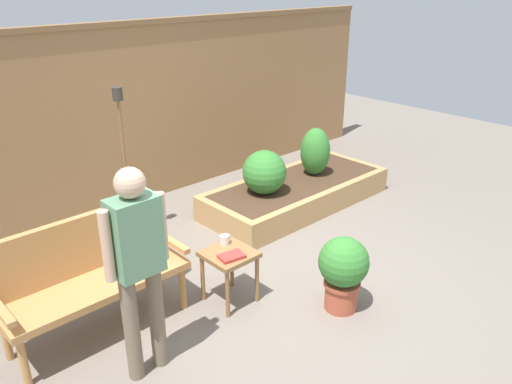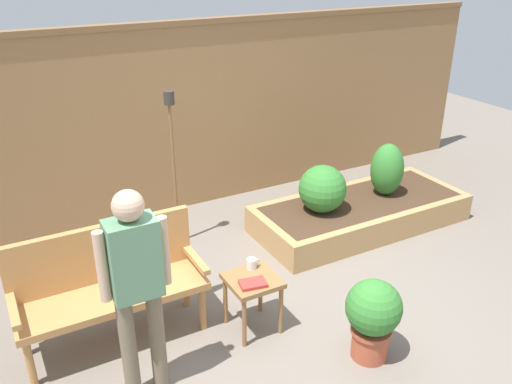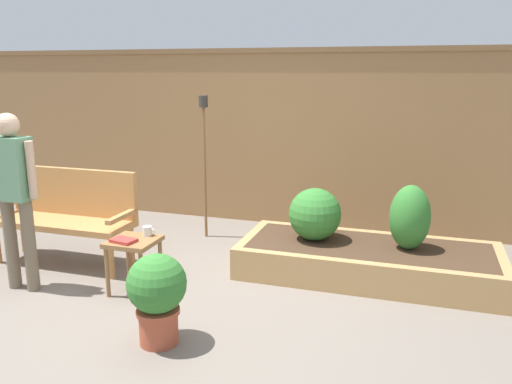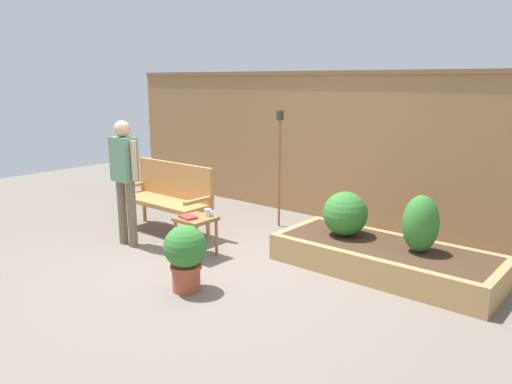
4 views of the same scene
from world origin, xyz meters
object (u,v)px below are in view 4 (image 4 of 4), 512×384
shrub_near_bench (345,214)px  cup_on_table (208,212)px  tiki_torch (280,147)px  garden_bench (169,192)px  potted_boxwood (185,253)px  shrub_far_corner (421,224)px  side_table (196,224)px  person_by_bench (125,172)px  book_on_table (188,217)px

shrub_near_bench → cup_on_table: bearing=-146.2°
cup_on_table → tiki_torch: size_ratio=0.07×
garden_bench → cup_on_table: bearing=-16.8°
cup_on_table → potted_boxwood: size_ratio=0.18×
cup_on_table → shrub_far_corner: shrub_far_corner is taller
side_table → person_by_bench: bearing=-165.7°
potted_boxwood → person_by_bench: person_by_bench is taller
person_by_bench → shrub_far_corner: bearing=21.3°
tiki_torch → shrub_far_corner: bearing=-14.9°
cup_on_table → shrub_far_corner: (2.19, 0.88, 0.08)m
tiki_torch → person_by_bench: tiki_torch is taller
cup_on_table → book_on_table: cup_on_table is taller
tiki_torch → person_by_bench: bearing=-117.2°
garden_bench → cup_on_table: size_ratio=12.34×
book_on_table → potted_boxwood: (0.66, -0.65, -0.11)m
cup_on_table → potted_boxwood: (0.55, -0.86, -0.14)m
potted_boxwood → shrub_near_bench: (0.76, 1.74, 0.17)m
garden_bench → tiki_torch: size_ratio=0.88×
shrub_near_bench → person_by_bench: 2.71m
side_table → cup_on_table: (0.07, 0.13, 0.13)m
side_table → shrub_far_corner: bearing=24.2°
garden_bench → shrub_near_bench: bearing=12.9°
cup_on_table → tiki_torch: bearing=93.4°
cup_on_table → shrub_far_corner: 2.36m
book_on_table → garden_bench: bearing=161.5°
shrub_near_bench → side_table: bearing=-143.8°
side_table → shrub_near_bench: bearing=36.2°
garden_bench → shrub_far_corner: size_ratio=2.40×
person_by_bench → cup_on_table: bearing=20.1°
garden_bench → shrub_far_corner: garden_bench is taller
side_table → shrub_near_bench: size_ratio=0.95×
cup_on_table → book_on_table: 0.24m
tiki_torch → garden_bench: bearing=-130.9°
potted_boxwood → book_on_table: bearing=135.8°
garden_bench → shrub_near_bench: size_ratio=2.85×
garden_bench → person_by_bench: (0.04, -0.71, 0.39)m
garden_bench → shrub_near_bench: 2.47m
side_table → shrub_near_bench: shrub_near_bench is taller
side_table → potted_boxwood: (0.62, -0.73, -0.01)m
book_on_table → side_table: bearing=74.5°
side_table → cup_on_table: 0.20m
person_by_bench → garden_bench: bearing=93.3°
cup_on_table → shrub_near_bench: size_ratio=0.23×
person_by_bench → potted_boxwood: bearing=-16.6°
cup_on_table → shrub_far_corner: bearing=21.9°
side_table → cup_on_table: bearing=63.3°
side_table → shrub_near_bench: (1.38, 1.01, 0.16)m
cup_on_table → tiki_torch: (-0.09, 1.48, 0.60)m
garden_bench → side_table: 1.13m
potted_boxwood → shrub_near_bench: 1.91m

